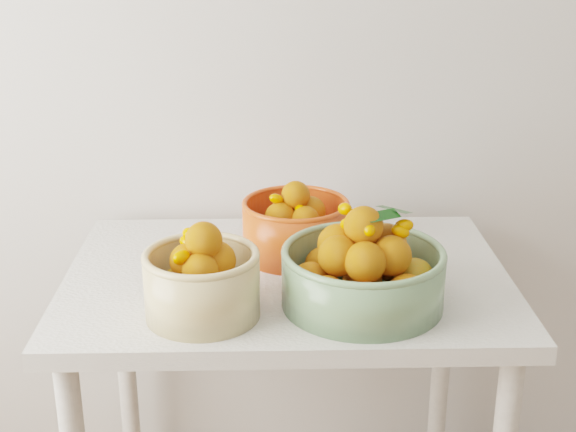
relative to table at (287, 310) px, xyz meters
name	(u,v)px	position (x,y,z in m)	size (l,w,h in m)	color
table	(287,310)	(0.00, 0.00, 0.00)	(1.00, 0.70, 0.75)	silver
bowl_cream	(202,281)	(-0.17, -0.20, 0.17)	(0.26, 0.26, 0.20)	#D5B982
bowl_green	(363,271)	(0.15, -0.16, 0.17)	(0.40, 0.40, 0.22)	gray
bowl_orange	(296,226)	(0.02, 0.10, 0.17)	(0.31, 0.31, 0.18)	#ED4018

